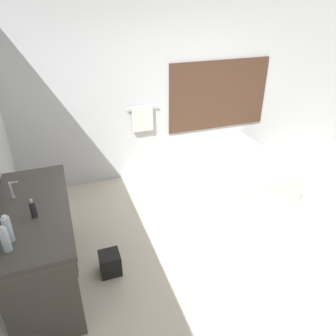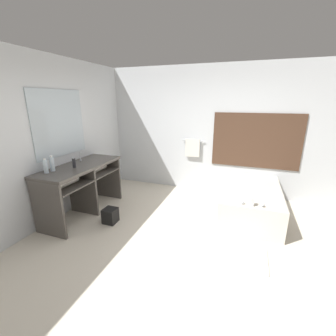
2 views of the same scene
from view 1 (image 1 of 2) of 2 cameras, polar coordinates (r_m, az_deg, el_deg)
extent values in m
plane|color=beige|center=(3.93, 9.33, -15.33)|extent=(16.00, 16.00, 0.00)
cube|color=silver|center=(5.07, -1.52, 13.22)|extent=(7.40, 0.06, 2.70)
cube|color=#4C3323|center=(5.44, 8.85, 12.42)|extent=(1.70, 0.02, 1.10)
cylinder|color=silver|center=(4.98, -4.57, 10.45)|extent=(0.50, 0.02, 0.02)
cube|color=silver|center=(5.03, -4.46, 8.58)|extent=(0.32, 0.04, 0.40)
cube|color=#4C4742|center=(3.34, -22.40, -6.78)|extent=(0.65, 1.58, 0.05)
cube|color=#4C4742|center=(3.47, -21.73, -9.71)|extent=(0.62, 1.50, 0.02)
cylinder|color=white|center=(3.56, -22.29, -5.07)|extent=(0.34, 0.34, 0.11)
cube|color=#4C4742|center=(3.06, -20.78, -22.02)|extent=(0.60, 0.04, 0.87)
cube|color=#4C4742|center=(3.61, -21.03, -12.73)|extent=(0.60, 0.04, 0.87)
cube|color=#4C4742|center=(4.23, -21.20, -6.02)|extent=(0.60, 0.04, 0.87)
cylinder|color=silver|center=(3.10, -21.04, -12.87)|extent=(0.13, 0.44, 0.13)
cylinder|color=silver|center=(3.74, -21.23, -5.06)|extent=(0.13, 0.44, 0.13)
cylinder|color=silver|center=(3.55, -25.34, -4.60)|extent=(0.04, 0.04, 0.02)
cylinder|color=silver|center=(3.50, -25.65, -3.37)|extent=(0.02, 0.02, 0.16)
cube|color=silver|center=(3.46, -25.24, -2.28)|extent=(0.07, 0.01, 0.01)
cube|color=silver|center=(5.15, 12.29, -0.46)|extent=(0.97, 1.67, 0.50)
ellipsoid|color=white|center=(5.10, 12.41, 0.54)|extent=(0.70, 1.20, 0.30)
cube|color=silver|center=(4.48, 17.44, -1.33)|extent=(0.04, 0.07, 0.12)
sphere|color=silver|center=(4.42, 15.90, -1.99)|extent=(0.06, 0.06, 0.06)
sphere|color=silver|center=(4.57, 18.80, -1.35)|extent=(0.06, 0.06, 0.06)
cylinder|color=silver|center=(2.94, -26.10, -9.58)|extent=(0.07, 0.07, 0.23)
cylinder|color=white|center=(2.87, -26.63, -7.62)|extent=(0.04, 0.04, 0.02)
cylinder|color=silver|center=(2.86, -26.49, -11.10)|extent=(0.07, 0.07, 0.21)
cylinder|color=white|center=(2.80, -27.01, -9.26)|extent=(0.04, 0.04, 0.02)
cylinder|color=#28282D|center=(3.16, -22.42, -6.71)|extent=(0.05, 0.05, 0.15)
cylinder|color=silver|center=(3.11, -22.73, -5.32)|extent=(0.02, 0.02, 0.03)
cube|color=black|center=(3.72, -10.05, -15.99)|extent=(0.22, 0.22, 0.25)
cube|color=white|center=(4.46, 19.98, -10.63)|extent=(0.50, 0.65, 0.02)
camera|label=2|loc=(2.46, 69.60, -8.45)|focal=24.00mm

